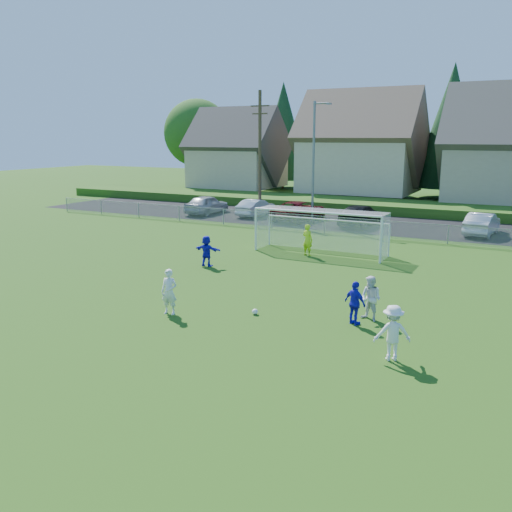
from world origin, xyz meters
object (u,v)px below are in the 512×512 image
at_px(player_white_c, 392,333).
at_px(car_a, 207,204).
at_px(soccer_goal, 322,224).
at_px(player_white_a, 169,292).
at_px(player_blue_b, 207,251).
at_px(player_white_b, 371,299).
at_px(player_blue_a, 355,303).
at_px(car_c, 299,211).
at_px(soccer_ball, 255,312).
at_px(car_b, 256,208).
at_px(car_f, 482,224).
at_px(car_d, 360,215).
at_px(goalkeeper, 308,240).

distance_m(player_white_c, car_a, 31.84).
xyz_separation_m(car_a, soccer_goal, (14.25, -10.30, 0.83)).
height_order(player_white_a, player_blue_b, player_white_a).
height_order(player_white_b, player_blue_a, player_white_b).
distance_m(player_white_a, player_blue_b, 7.64).
relative_size(player_white_a, player_blue_b, 1.09).
relative_size(player_white_a, car_c, 0.31).
height_order(soccer_ball, car_b, car_b).
distance_m(car_c, car_f, 13.30).
relative_size(player_blue_a, car_f, 0.34).
bearing_deg(car_b, soccer_goal, 134.41).
xyz_separation_m(player_white_a, player_blue_a, (6.47, 2.06, -0.07)).
height_order(soccer_ball, player_blue_b, player_blue_b).
bearing_deg(car_c, player_white_a, 108.61).
height_order(player_white_c, player_blue_a, player_white_c).
height_order(player_white_b, player_blue_b, player_white_b).
bearing_deg(car_b, car_c, 173.39).
distance_m(car_b, car_f, 17.47).
relative_size(player_white_c, car_b, 0.40).
relative_size(player_white_b, car_f, 0.36).
xyz_separation_m(player_blue_a, soccer_goal, (-5.30, 10.72, 0.84)).
bearing_deg(car_d, soccer_goal, 97.42).
height_order(car_d, car_f, car_d).
relative_size(player_blue_a, car_a, 0.33).
bearing_deg(player_white_a, player_blue_a, 7.82).
distance_m(player_white_a, car_d, 23.03).
bearing_deg(soccer_goal, player_white_b, -60.59).
bearing_deg(player_blue_b, player_white_c, 146.17).
bearing_deg(goalkeeper, player_blue_b, 66.89).
xyz_separation_m(player_white_b, goalkeeper, (-6.08, 8.98, 0.06)).
distance_m(player_blue_a, car_a, 28.71).
xyz_separation_m(player_white_b, soccer_goal, (-5.67, 10.05, 0.81)).
bearing_deg(player_blue_a, car_a, -21.46).
bearing_deg(car_b, player_white_c, 127.71).
height_order(player_blue_a, car_c, player_blue_a).
bearing_deg(car_f, car_d, 5.93).
height_order(player_white_a, car_f, player_white_a).
distance_m(player_white_c, car_f, 23.53).
height_order(goalkeeper, car_d, goalkeeper).
bearing_deg(player_white_c, car_b, -81.72).
bearing_deg(car_b, car_f, 179.99).
relative_size(car_a, car_b, 1.11).
bearing_deg(car_f, player_blue_a, 89.52).
xyz_separation_m(player_white_c, car_d, (-8.02, 23.47, -0.08)).
height_order(player_white_b, goalkeeper, goalkeeper).
distance_m(player_white_a, player_white_c, 8.39).
height_order(car_d, soccer_goal, soccer_goal).
xyz_separation_m(car_d, car_f, (8.32, 0.06, -0.02)).
distance_m(player_blue_b, car_f, 19.74).
height_order(car_b, car_c, car_c).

